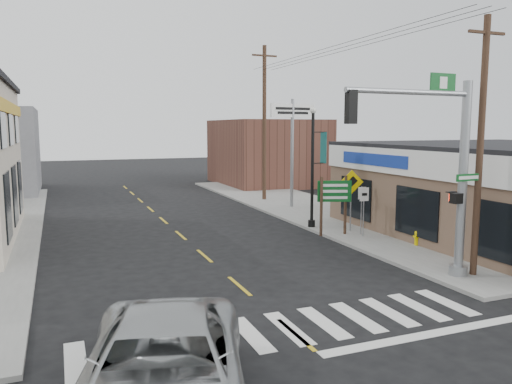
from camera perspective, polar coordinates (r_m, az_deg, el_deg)
name	(u,v)px	position (r m, az deg, el deg)	size (l,w,h in m)	color
ground	(295,334)	(12.57, 4.53, -15.92)	(140.00, 140.00, 0.00)	black
sidewalk_right	(338,217)	(27.73, 9.33, -2.89)	(6.00, 38.00, 0.13)	slate
center_line	(204,256)	(19.68, -5.92, -7.26)	(0.12, 56.00, 0.01)	gold
crosswalk	(288,328)	(12.90, 3.72, -15.26)	(11.00, 2.20, 0.01)	silver
bldg_distant_right	(267,152)	(43.88, 1.27, 4.57)	(8.00, 10.00, 5.60)	brown
suv	(163,375)	(9.04, -10.58, -19.82)	(2.84, 6.15, 1.71)	#A6AAAB
traffic_signal_pole	(445,159)	(16.84, 20.81, 3.57)	(5.12, 0.39, 6.49)	gray
guide_sign	(334,197)	(22.61, 8.91, -0.58)	(1.53, 0.13, 2.68)	#452E20
fire_hydrant	(417,237)	(21.71, 17.89, -4.93)	(0.20, 0.20, 0.62)	#D1B900
ped_crossing_sign	(351,190)	(23.62, 10.84, 0.26)	(1.12, 0.08, 2.88)	gray
lamp_post	(314,158)	(24.28, 6.60, 3.84)	(0.75, 0.59, 5.79)	black
dance_center_sign	(292,126)	(30.40, 4.17, 7.58)	(3.08, 0.19, 6.54)	gray
bare_tree	(440,163)	(23.05, 20.32, 3.18)	(2.12, 2.12, 4.23)	black
shrub_front	(502,245)	(20.84, 26.34, -5.43)	(1.32, 1.32, 0.99)	#123317
shrub_back	(443,224)	(24.24, 20.57, -3.49)	(1.23, 1.23, 0.92)	black
utility_pole_near	(480,145)	(17.62, 24.25, 4.88)	(1.45, 0.22, 8.32)	#40301F
utility_pole_far	(264,122)	(33.51, 0.96, 8.04)	(1.77, 0.27, 10.17)	#473020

